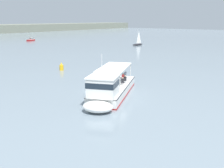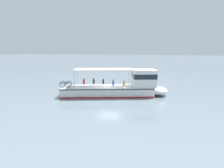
# 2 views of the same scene
# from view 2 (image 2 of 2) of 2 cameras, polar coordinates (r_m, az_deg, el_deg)

# --- Properties ---
(ground_plane) EXTENTS (400.00, 400.00, 0.00)m
(ground_plane) POSITION_cam_2_polar(r_m,az_deg,el_deg) (25.75, -0.77, -3.04)
(ground_plane) COLOR gray
(ferry_main) EXTENTS (12.90, 7.84, 5.32)m
(ferry_main) POSITION_cam_2_polar(r_m,az_deg,el_deg) (25.49, 2.28, -0.84)
(ferry_main) COLOR white
(ferry_main) RESTS_ON ground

